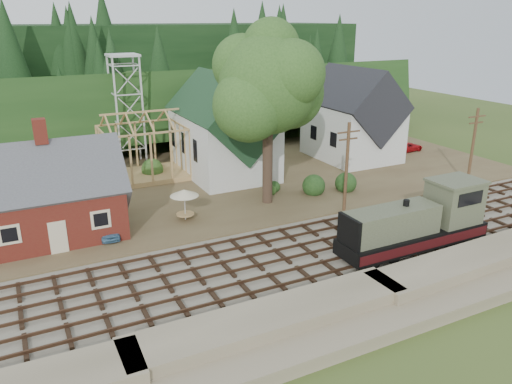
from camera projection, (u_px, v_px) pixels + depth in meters
name	position (u px, v px, depth m)	size (l,w,h in m)	color
ground	(308.00, 253.00, 36.04)	(140.00, 140.00, 0.00)	#384C1E
embankment	(386.00, 312.00, 28.88)	(64.00, 5.00, 1.60)	#7F7259
railroad_bed	(308.00, 252.00, 36.01)	(64.00, 11.00, 0.16)	#726B5B
village_flat	(214.00, 182.00, 51.15)	(64.00, 26.00, 0.30)	brown
hillside	(150.00, 136.00, 71.42)	(70.00, 28.00, 8.00)	#1E3F19
ridge	(125.00, 117.00, 84.89)	(80.00, 20.00, 12.00)	black
depot	(50.00, 199.00, 37.44)	(10.80, 7.41, 9.00)	#5E1B15
church	(224.00, 129.00, 51.74)	(8.40, 15.17, 13.00)	silver
farmhouse	(353.00, 119.00, 58.06)	(8.40, 10.80, 10.60)	silver
timber_frame	(143.00, 150.00, 50.94)	(8.20, 6.20, 6.99)	tan
lattice_tower	(124.00, 77.00, 53.74)	(3.20, 3.20, 12.12)	silver
big_tree	(269.00, 91.00, 42.06)	(10.90, 8.40, 14.70)	#38281E
telegraph_pole_near	(347.00, 166.00, 41.98)	(2.20, 0.28, 8.00)	#4C331E
telegraph_pole_far	(473.00, 147.00, 48.34)	(2.20, 0.28, 8.00)	#4C331E
locomotive	(419.00, 223.00, 36.00)	(11.81, 2.95, 4.73)	black
car_blue	(109.00, 229.00, 37.99)	(1.43, 3.56, 1.21)	teal
car_red	(408.00, 147.00, 62.10)	(1.86, 4.03, 1.12)	red
patio_set	(184.00, 194.00, 40.57)	(2.34, 2.34, 2.60)	silver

